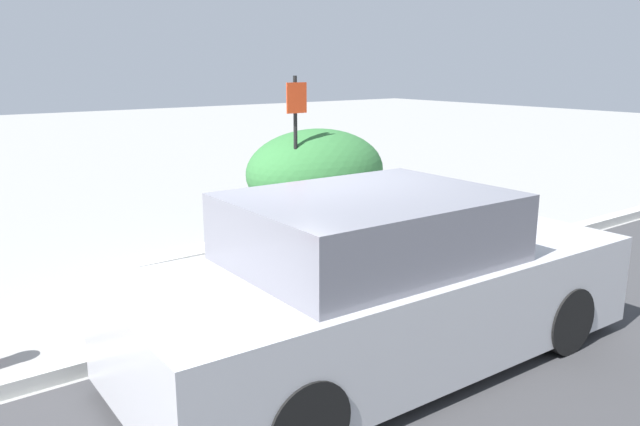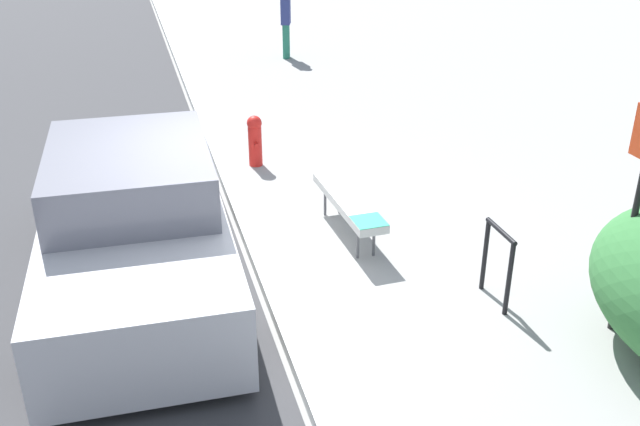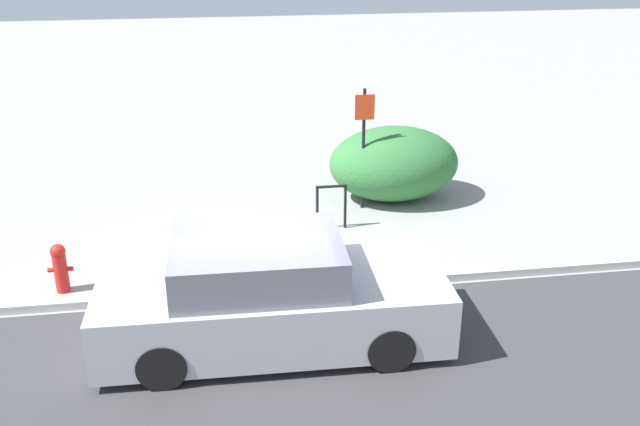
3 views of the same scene
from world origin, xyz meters
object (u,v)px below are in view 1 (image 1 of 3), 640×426
object	(u,v)px
bike_rack	(288,209)
sign_post	(296,136)
parked_car_near	(381,286)
bench	(203,253)

from	to	relation	value
bike_rack	sign_post	distance (m)	1.44
parked_car_near	sign_post	bearing A→B (deg)	64.99
sign_post	bike_rack	bearing A→B (deg)	-130.77
bench	parked_car_near	bearing A→B (deg)	-82.76
parked_car_near	bench	bearing A→B (deg)	100.99
bench	parked_car_near	world-z (taller)	parked_car_near
bench	bike_rack	bearing A→B (deg)	26.12
bench	sign_post	xyz separation A→B (m)	(2.54, 1.84, 0.95)
bench	sign_post	distance (m)	3.28
bench	sign_post	size ratio (longest dim) A/B	0.74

